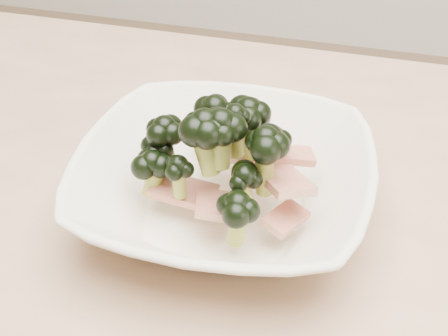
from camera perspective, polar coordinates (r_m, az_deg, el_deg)
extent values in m
cube|color=tan|center=(0.52, 10.25, -11.59)|extent=(1.20, 0.80, 0.04)
cylinder|color=tan|center=(1.18, -17.23, -5.54)|extent=(0.06, 0.06, 0.71)
imported|color=beige|center=(0.54, 0.00, -1.58)|extent=(0.27, 0.27, 0.06)
cylinder|color=olive|center=(0.50, 1.86, -2.32)|extent=(0.02, 0.02, 0.03)
ellipsoid|color=black|center=(0.49, 1.90, -0.69)|extent=(0.03, 0.03, 0.03)
cylinder|color=olive|center=(0.49, 1.24, -5.45)|extent=(0.02, 0.02, 0.04)
ellipsoid|color=black|center=(0.47, 1.28, -3.33)|extent=(0.04, 0.04, 0.03)
cylinder|color=olive|center=(0.57, -0.30, 2.74)|extent=(0.02, 0.02, 0.03)
ellipsoid|color=black|center=(0.56, -0.31, 4.42)|extent=(0.04, 0.04, 0.03)
cylinder|color=olive|center=(0.50, 3.71, -0.12)|extent=(0.02, 0.02, 0.05)
ellipsoid|color=black|center=(0.48, 3.84, 2.63)|extent=(0.04, 0.04, 0.03)
cylinder|color=olive|center=(0.56, 2.17, 2.85)|extent=(0.02, 0.02, 0.04)
ellipsoid|color=black|center=(0.54, 2.23, 5.17)|extent=(0.04, 0.04, 0.03)
cylinder|color=olive|center=(0.51, 1.00, 2.85)|extent=(0.02, 0.01, 0.04)
ellipsoid|color=black|center=(0.50, 1.03, 5.00)|extent=(0.03, 0.03, 0.02)
cylinder|color=olive|center=(0.50, -0.27, 1.87)|extent=(0.02, 0.02, 0.04)
ellipsoid|color=black|center=(0.49, -0.27, 4.13)|extent=(0.04, 0.04, 0.03)
cylinder|color=olive|center=(0.53, 4.39, 0.82)|extent=(0.02, 0.02, 0.04)
ellipsoid|color=black|center=(0.52, 4.50, 2.84)|extent=(0.03, 0.03, 0.03)
cylinder|color=olive|center=(0.54, -5.31, 1.40)|extent=(0.02, 0.02, 0.05)
ellipsoid|color=black|center=(0.53, -5.47, 3.74)|extent=(0.04, 0.04, 0.03)
cylinder|color=olive|center=(0.50, -1.73, 1.56)|extent=(0.03, 0.02, 0.04)
ellipsoid|color=black|center=(0.49, -1.78, 4.10)|extent=(0.04, 0.04, 0.03)
cylinder|color=olive|center=(0.55, -5.95, 0.23)|extent=(0.02, 0.02, 0.04)
ellipsoid|color=black|center=(0.54, -6.10, 2.18)|extent=(0.03, 0.03, 0.02)
cylinder|color=olive|center=(0.56, -0.44, 3.04)|extent=(0.02, 0.02, 0.04)
ellipsoid|color=black|center=(0.55, -0.46, 5.15)|extent=(0.04, 0.04, 0.03)
cylinder|color=olive|center=(0.53, -0.84, 3.26)|extent=(0.02, 0.02, 0.04)
ellipsoid|color=black|center=(0.52, -0.87, 5.53)|extent=(0.04, 0.04, 0.03)
cylinder|color=olive|center=(0.51, -4.11, -1.39)|extent=(0.01, 0.01, 0.03)
ellipsoid|color=black|center=(0.50, -4.21, 0.28)|extent=(0.03, 0.03, 0.02)
cylinder|color=olive|center=(0.55, 2.19, 2.84)|extent=(0.03, 0.02, 0.05)
ellipsoid|color=black|center=(0.54, 2.26, 5.34)|extent=(0.04, 0.04, 0.03)
cylinder|color=olive|center=(0.54, -6.47, -1.17)|extent=(0.02, 0.02, 0.03)
ellipsoid|color=black|center=(0.53, -6.62, 0.56)|extent=(0.03, 0.03, 0.03)
cube|color=maroon|center=(0.51, -0.73, -3.40)|extent=(0.05, 0.05, 0.02)
cube|color=maroon|center=(0.51, 5.45, -1.11)|extent=(0.06, 0.06, 0.02)
cube|color=maroon|center=(0.57, 2.43, 0.81)|extent=(0.03, 0.05, 0.01)
cube|color=maroon|center=(0.51, 5.65, -4.60)|extent=(0.04, 0.05, 0.01)
cube|color=maroon|center=(0.54, 5.82, 1.20)|extent=(0.05, 0.04, 0.02)
cube|color=maroon|center=(0.58, 1.34, 2.05)|extent=(0.03, 0.05, 0.02)
cube|color=maroon|center=(0.53, -3.69, -2.12)|extent=(0.06, 0.04, 0.01)
cube|color=maroon|center=(0.58, 2.27, 2.08)|extent=(0.04, 0.05, 0.02)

